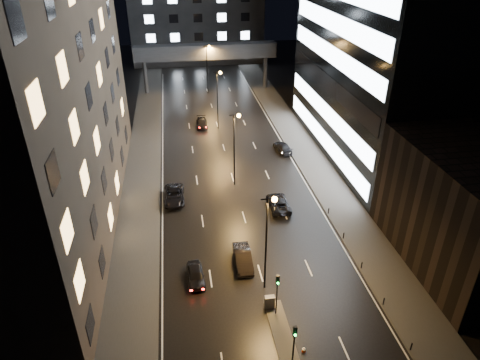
{
  "coord_description": "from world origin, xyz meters",
  "views": [
    {
      "loc": [
        -7.08,
        -21.95,
        29.16
      ],
      "look_at": [
        -0.17,
        22.09,
        4.0
      ],
      "focal_mm": 32.0,
      "sensor_mm": 36.0,
      "label": 1
    }
  ],
  "objects_px": {
    "car_away_a": "(196,275)",
    "car_away_b": "(243,258)",
    "car_away_d": "(202,123)",
    "car_toward_b": "(283,147)",
    "car_toward_a": "(278,203)",
    "utility_cabinet": "(270,302)",
    "car_away_c": "(174,195)"
  },
  "relations": [
    {
      "from": "car_away_a",
      "to": "car_away_b",
      "type": "bearing_deg",
      "value": 14.72
    },
    {
      "from": "car_away_b",
      "to": "car_away_d",
      "type": "distance_m",
      "value": 37.67
    },
    {
      "from": "car_away_d",
      "to": "car_toward_b",
      "type": "distance_m",
      "value": 16.87
    },
    {
      "from": "car_toward_a",
      "to": "car_away_d",
      "type": "bearing_deg",
      "value": -75.33
    },
    {
      "from": "car_toward_a",
      "to": "utility_cabinet",
      "type": "bearing_deg",
      "value": 73.79
    },
    {
      "from": "car_away_b",
      "to": "utility_cabinet",
      "type": "bearing_deg",
      "value": -76.38
    },
    {
      "from": "car_toward_a",
      "to": "car_toward_b",
      "type": "bearing_deg",
      "value": -105.83
    },
    {
      "from": "car_away_b",
      "to": "car_away_a",
      "type": "bearing_deg",
      "value": -160.54
    },
    {
      "from": "car_away_a",
      "to": "car_toward_a",
      "type": "xyz_separation_m",
      "value": [
        10.99,
        11.45,
        0.03
      ]
    },
    {
      "from": "car_away_c",
      "to": "car_away_d",
      "type": "relative_size",
      "value": 1.15
    },
    {
      "from": "car_toward_b",
      "to": "car_toward_a",
      "type": "bearing_deg",
      "value": 68.78
    },
    {
      "from": "car_toward_a",
      "to": "car_away_c",
      "type": "bearing_deg",
      "value": -16.41
    },
    {
      "from": "car_away_c",
      "to": "car_toward_a",
      "type": "xyz_separation_m",
      "value": [
        12.72,
        -3.73,
        -0.05
      ]
    },
    {
      "from": "car_away_b",
      "to": "car_toward_a",
      "type": "xyz_separation_m",
      "value": [
        6.06,
        9.81,
        -0.07
      ]
    },
    {
      "from": "car_toward_a",
      "to": "car_toward_b",
      "type": "distance_m",
      "value": 16.37
    },
    {
      "from": "car_toward_b",
      "to": "car_away_c",
      "type": "bearing_deg",
      "value": 29.55
    },
    {
      "from": "car_away_c",
      "to": "utility_cabinet",
      "type": "bearing_deg",
      "value": -66.48
    },
    {
      "from": "car_away_d",
      "to": "utility_cabinet",
      "type": "xyz_separation_m",
      "value": [
        2.67,
        -43.93,
        0.08
      ]
    },
    {
      "from": "car_away_d",
      "to": "car_toward_a",
      "type": "bearing_deg",
      "value": -73.18
    },
    {
      "from": "car_away_b",
      "to": "car_toward_a",
      "type": "relative_size",
      "value": 0.93
    },
    {
      "from": "car_away_c",
      "to": "car_away_a",
      "type": "bearing_deg",
      "value": -82.1
    },
    {
      "from": "car_away_c",
      "to": "utility_cabinet",
      "type": "xyz_separation_m",
      "value": [
        8.07,
        -19.82,
        0.01
      ]
    },
    {
      "from": "utility_cabinet",
      "to": "car_away_d",
      "type": "bearing_deg",
      "value": 93.61
    },
    {
      "from": "car_away_c",
      "to": "car_toward_a",
      "type": "relative_size",
      "value": 1.07
    },
    {
      "from": "car_toward_a",
      "to": "car_away_a",
      "type": "bearing_deg",
      "value": 46.1
    },
    {
      "from": "car_away_c",
      "to": "car_away_d",
      "type": "height_order",
      "value": "car_away_c"
    },
    {
      "from": "car_away_d",
      "to": "car_away_c",
      "type": "bearing_deg",
      "value": -100.54
    },
    {
      "from": "car_away_d",
      "to": "car_toward_b",
      "type": "bearing_deg",
      "value": -43.67
    },
    {
      "from": "car_away_d",
      "to": "car_toward_a",
      "type": "relative_size",
      "value": 0.92
    },
    {
      "from": "car_away_b",
      "to": "utility_cabinet",
      "type": "height_order",
      "value": "car_away_b"
    },
    {
      "from": "utility_cabinet",
      "to": "car_toward_b",
      "type": "bearing_deg",
      "value": 74.19
    },
    {
      "from": "car_away_a",
      "to": "car_toward_b",
      "type": "xyz_separation_m",
      "value": [
        15.43,
        27.2,
        0.02
      ]
    }
  ]
}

